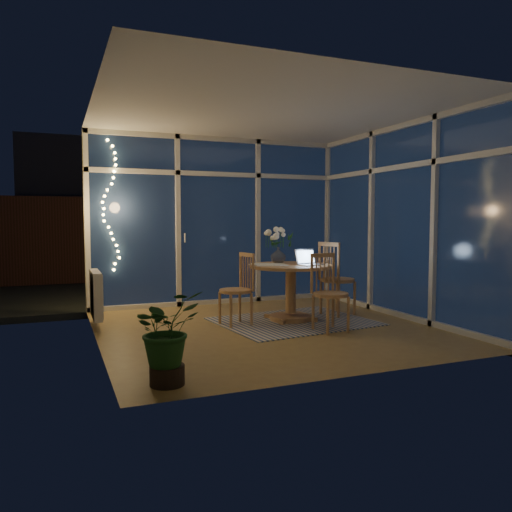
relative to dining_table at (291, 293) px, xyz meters
name	(u,v)px	position (x,y,z in m)	size (l,w,h in m)	color
floor	(268,328)	(-0.46, -0.32, -0.37)	(4.00, 4.00, 0.00)	olive
ceiling	(269,112)	(-0.46, -0.32, 2.23)	(4.00, 4.00, 0.00)	silver
wall_back	(218,221)	(-0.46, 1.68, 0.93)	(4.00, 0.04, 2.60)	beige
wall_front	(364,222)	(-0.46, -2.32, 0.93)	(4.00, 0.04, 2.60)	beige
wall_left	(94,222)	(-2.46, -0.32, 0.93)	(0.04, 4.00, 2.60)	beige
wall_right	(404,221)	(1.54, -0.32, 0.93)	(0.04, 4.00, 2.60)	beige
window_wall_back	(219,221)	(-0.46, 1.64, 0.93)	(4.00, 0.10, 2.60)	silver
window_wall_right	(402,221)	(1.50, -0.32, 0.93)	(0.10, 4.00, 2.60)	silver
radiator	(96,294)	(-2.40, 0.58, 0.03)	(0.10, 0.70, 0.58)	silver
fairy_lights	(110,205)	(-2.11, 1.56, 1.16)	(0.24, 0.10, 1.85)	#FFD066
garden_patio	(198,283)	(0.04, 4.68, -0.43)	(12.00, 6.00, 0.10)	black
garden_fence	(170,239)	(-0.46, 5.18, 0.53)	(11.00, 0.08, 1.80)	#342013
neighbour_roof	(157,188)	(-0.16, 8.18, 1.83)	(7.00, 3.00, 2.20)	#2E2F37
garden_shrubs	(152,269)	(-1.26, 3.08, 0.08)	(0.90, 0.90, 0.90)	black
rug	(294,321)	(0.00, -0.10, -0.36)	(1.89, 1.51, 0.01)	beige
dining_table	(291,293)	(0.00, 0.00, 0.00)	(1.08, 1.08, 0.74)	tan
chair_left	(235,289)	(-0.77, -0.02, 0.09)	(0.43, 0.43, 0.92)	tan
chair_right	(338,278)	(0.77, 0.09, 0.15)	(0.48, 0.48, 1.03)	tan
chair_front	(331,292)	(0.16, -0.76, 0.10)	(0.43, 0.43, 0.93)	tan
laptop	(311,256)	(0.20, -0.17, 0.48)	(0.31, 0.27, 0.22)	#B8B8BD
flower_vase	(278,255)	(-0.04, 0.30, 0.47)	(0.20, 0.20, 0.21)	silver
bowl	(305,262)	(0.27, 0.11, 0.39)	(0.15, 0.15, 0.04)	silver
newspapers	(269,264)	(-0.29, 0.05, 0.38)	(0.41, 0.31, 0.01)	white
phone	(304,265)	(0.11, -0.17, 0.37)	(0.11, 0.06, 0.01)	black
potted_plant	(167,338)	(-2.04, -1.94, 0.01)	(0.54, 0.47, 0.76)	#19481E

